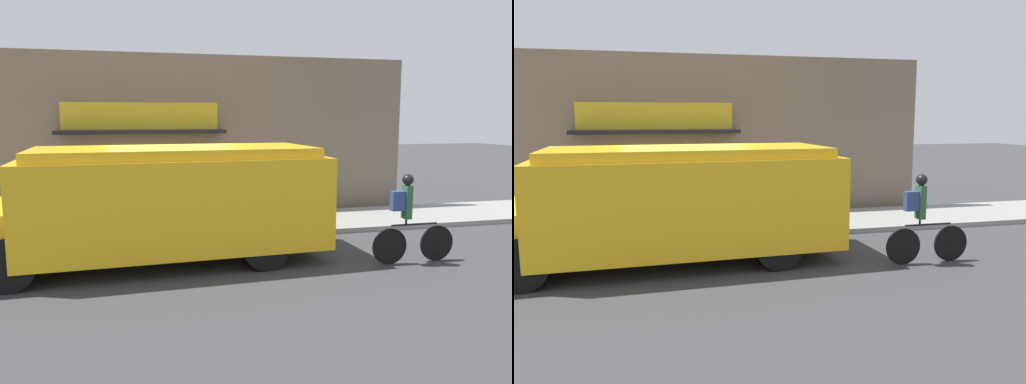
# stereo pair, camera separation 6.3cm
# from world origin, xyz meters

# --- Properties ---
(ground_plane) EXTENTS (70.00, 70.00, 0.00)m
(ground_plane) POSITION_xyz_m (0.00, 0.00, 0.00)
(ground_plane) COLOR #38383A
(sidewalk) EXTENTS (28.00, 2.52, 0.12)m
(sidewalk) POSITION_xyz_m (0.00, 1.26, 0.06)
(sidewalk) COLOR gray
(sidewalk) RESTS_ON ground_plane
(storefront) EXTENTS (13.97, 0.98, 4.37)m
(storefront) POSITION_xyz_m (-0.02, 2.93, 2.19)
(storefront) COLOR #756656
(storefront) RESTS_ON ground_plane
(school_bus) EXTENTS (6.89, 2.83, 2.17)m
(school_bus) POSITION_xyz_m (-0.36, -1.34, 1.15)
(school_bus) COLOR yellow
(school_bus) RESTS_ON ground_plane
(cyclist) EXTENTS (1.67, 0.21, 1.69)m
(cyclist) POSITION_xyz_m (4.18, -2.50, 0.81)
(cyclist) COLOR black
(cyclist) RESTS_ON ground_plane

